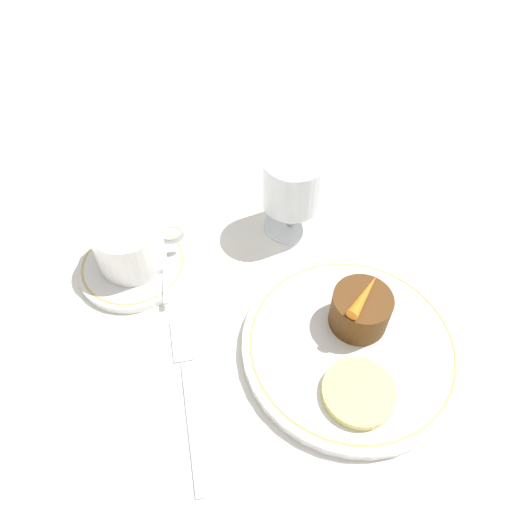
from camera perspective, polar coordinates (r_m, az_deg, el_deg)
name	(u,v)px	position (r m, az deg, el deg)	size (l,w,h in m)	color
ground_plane	(331,306)	(0.58, 8.51, -5.71)	(3.00, 3.00, 0.00)	white
dinner_plate	(354,345)	(0.55, 11.11, -9.98)	(0.23, 0.23, 0.01)	white
saucer	(134,265)	(0.62, -13.82, -1.02)	(0.13, 0.13, 0.01)	white
coffee_cup	(129,243)	(0.60, -14.27, 1.43)	(0.11, 0.08, 0.06)	white
spoon	(164,256)	(0.61, -10.42, -0.05)	(0.02, 0.11, 0.00)	silver
wine_glass	(293,186)	(0.60, 4.21, 7.99)	(0.07, 0.07, 0.11)	silver
fork	(187,381)	(0.53, -7.92, -13.98)	(0.03, 0.18, 0.01)	silver
dessert_cake	(360,310)	(0.54, 11.82, -6.05)	(0.06, 0.06, 0.04)	#563314
carrot_garnish	(365,295)	(0.52, 12.32, -4.34)	(0.05, 0.05, 0.01)	orange
pineapple_slice	(359,392)	(0.51, 11.65, -15.02)	(0.07, 0.07, 0.01)	#EFE075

